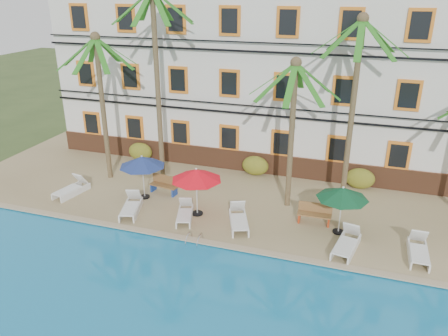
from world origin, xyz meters
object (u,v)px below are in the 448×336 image
(bench_right, at_px, (315,213))
(lounger_c, at_px, (185,213))
(lounger_e, at_px, (347,243))
(palm_c, at_px, (293,114))
(lounger_b, at_px, (131,206))
(pool_ladder, at_px, (194,242))
(lounger_f, at_px, (419,250))
(bench_left, at_px, (164,184))
(palm_d, at_px, (355,90))
(lounger_a, at_px, (72,189))
(palm_a, at_px, (101,88))
(umbrella_blue, at_px, (142,162))
(umbrella_green, at_px, (343,193))
(palm_b, at_px, (156,65))
(lounger_d, at_px, (239,219))
(umbrella_red, at_px, (196,175))

(bench_right, bearing_deg, lounger_c, -165.39)
(lounger_e, xyz_separation_m, bench_right, (-1.52, 1.84, 0.15))
(palm_c, xyz_separation_m, lounger_c, (-4.20, -2.80, -4.29))
(lounger_b, height_order, pool_ladder, lounger_b)
(lounger_f, xyz_separation_m, bench_left, (-11.93, 2.17, 0.17))
(lounger_b, height_order, lounger_c, lounger_b)
(palm_d, relative_size, lounger_a, 4.28)
(palm_d, xyz_separation_m, bench_right, (-1.04, -2.40, -5.13))
(palm_a, height_order, bench_left, palm_a)
(lounger_b, bearing_deg, umbrella_blue, 95.16)
(umbrella_blue, height_order, lounger_c, umbrella_blue)
(umbrella_green, relative_size, lounger_f, 1.11)
(palm_b, xyz_separation_m, lounger_d, (5.31, -3.40, -5.90))
(umbrella_blue, distance_m, pool_ladder, 5.35)
(lounger_a, bearing_deg, bench_right, 4.30)
(palm_a, bearing_deg, palm_d, 3.87)
(palm_b, bearing_deg, lounger_a, -140.71)
(umbrella_blue, height_order, pool_ladder, umbrella_blue)
(lounger_a, distance_m, pool_ladder, 7.97)
(umbrella_blue, relative_size, lounger_f, 1.15)
(palm_b, distance_m, lounger_b, 7.02)
(lounger_c, relative_size, lounger_f, 0.98)
(palm_b, distance_m, palm_d, 9.54)
(palm_c, bearing_deg, palm_a, 178.68)
(umbrella_green, height_order, lounger_b, umbrella_green)
(umbrella_red, height_order, bench_right, umbrella_red)
(lounger_d, bearing_deg, palm_a, 160.97)
(palm_d, bearing_deg, palm_b, -178.16)
(palm_d, distance_m, umbrella_blue, 10.46)
(palm_b, distance_m, umbrella_blue, 4.82)
(palm_d, xyz_separation_m, pool_ladder, (-5.56, -5.60, -5.60))
(umbrella_red, relative_size, bench_right, 1.55)
(palm_d, xyz_separation_m, lounger_a, (-13.19, -3.31, -5.30))
(palm_d, relative_size, lounger_d, 4.04)
(lounger_d, relative_size, bench_right, 1.45)
(pool_ladder, bearing_deg, umbrella_red, 108.32)
(palm_c, bearing_deg, umbrella_blue, -168.36)
(palm_b, relative_size, lounger_d, 4.54)
(lounger_d, distance_m, pool_ladder, 2.35)
(palm_a, relative_size, umbrella_red, 3.33)
(lounger_c, bearing_deg, umbrella_blue, 153.81)
(palm_c, xyz_separation_m, umbrella_red, (-3.81, -2.23, -2.58))
(palm_c, height_order, pool_ladder, palm_c)
(umbrella_blue, relative_size, bench_left, 1.46)
(umbrella_green, relative_size, pool_ladder, 2.96)
(bench_left, distance_m, pool_ladder, 5.06)
(lounger_a, distance_m, lounger_d, 9.00)
(palm_b, relative_size, lounger_e, 4.60)
(lounger_a, height_order, lounger_b, lounger_b)
(palm_a, height_order, pool_ladder, palm_a)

